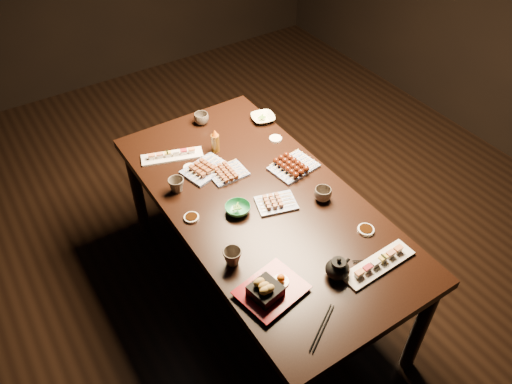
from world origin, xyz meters
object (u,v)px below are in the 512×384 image
(yakitori_plate_left, at_px, (205,166))
(teacup_far_left, at_px, (176,185))
(sushi_platter_near, at_px, (379,262))
(teacup_mid_right, at_px, (323,194))
(yakitori_plate_right, at_px, (276,201))
(condiment_bottle, at_px, (215,140))
(edamame_bowl_cream, at_px, (263,118))
(tempura_tray, at_px, (272,285))
(yakitori_plate_center, at_px, (228,171))
(edamame_bowl_green, at_px, (238,209))
(teacup_far_right, at_px, (201,119))
(teapot, at_px, (338,267))
(sushi_platter_far, at_px, (172,154))
(dining_table, at_px, (261,248))
(teacup_near_left, at_px, (232,257))

(yakitori_plate_left, distance_m, teacup_far_left, 0.21)
(sushi_platter_near, bearing_deg, teacup_mid_right, 80.90)
(sushi_platter_near, relative_size, teacup_mid_right, 4.15)
(yakitori_plate_right, distance_m, yakitori_plate_left, 0.46)
(teacup_far_left, bearing_deg, condiment_bottle, 28.76)
(edamame_bowl_cream, distance_m, teacup_far_left, 0.78)
(sushi_platter_near, distance_m, tempura_tray, 0.51)
(yakitori_plate_right, xyz_separation_m, edamame_bowl_cream, (0.35, 0.65, -0.01))
(yakitori_plate_center, distance_m, edamame_bowl_green, 0.29)
(yakitori_plate_center, height_order, condiment_bottle, condiment_bottle)
(edamame_bowl_green, xyz_separation_m, tempura_tray, (-0.13, -0.49, 0.03))
(teacup_far_right, relative_size, teapot, 0.70)
(edamame_bowl_green, distance_m, tempura_tray, 0.51)
(sushi_platter_near, height_order, teacup_far_right, teacup_far_right)
(sushi_platter_far, xyz_separation_m, teacup_far_left, (-0.10, -0.27, 0.02))
(sushi_platter_near, xyz_separation_m, yakitori_plate_center, (-0.25, 0.91, 0.00))
(teacup_far_left, relative_size, teapot, 0.66)
(tempura_tray, distance_m, teapot, 0.30)
(edamame_bowl_green, xyz_separation_m, edamame_bowl_cream, (0.54, 0.59, -0.00))
(yakitori_plate_right, distance_m, teacup_mid_right, 0.24)
(sushi_platter_near, bearing_deg, edamame_bowl_green, 116.95)
(dining_table, height_order, teapot, teapot)
(teacup_mid_right, xyz_separation_m, teapot, (-0.25, -0.41, 0.02))
(condiment_bottle, bearing_deg, edamame_bowl_cream, 14.82)
(tempura_tray, distance_m, teacup_mid_right, 0.64)
(teacup_near_left, xyz_separation_m, teapot, (0.35, -0.31, 0.01))
(yakitori_plate_center, relative_size, yakitori_plate_right, 0.99)
(yakitori_plate_left, xyz_separation_m, tempura_tray, (-0.15, -0.86, 0.02))
(sushi_platter_near, height_order, teapot, teapot)
(condiment_bottle, bearing_deg, teacup_near_left, -114.36)
(yakitori_plate_left, bearing_deg, edamame_bowl_green, -106.94)
(dining_table, height_order, sushi_platter_near, sushi_platter_near)
(teacup_near_left, bearing_deg, yakitori_plate_left, 71.80)
(sushi_platter_near, bearing_deg, teacup_far_left, 117.68)
(teacup_near_left, bearing_deg, yakitori_plate_center, 61.22)
(edamame_bowl_green, xyz_separation_m, teacup_near_left, (-0.19, -0.26, 0.02))
(yakitori_plate_center, xyz_separation_m, edamame_bowl_green, (-0.11, -0.27, -0.01))
(teacup_mid_right, height_order, teacup_far_left, teacup_far_left)
(sushi_platter_near, distance_m, edamame_bowl_green, 0.73)
(dining_table, xyz_separation_m, yakitori_plate_right, (0.05, -0.06, 0.40))
(yakitori_plate_left, height_order, teacup_mid_right, teacup_mid_right)
(sushi_platter_far, xyz_separation_m, yakitori_plate_left, (0.10, -0.20, 0.01))
(teacup_far_left, relative_size, condiment_bottle, 0.58)
(dining_table, relative_size, condiment_bottle, 12.41)
(sushi_platter_far, distance_m, teacup_mid_right, 0.88)
(sushi_platter_far, height_order, yakitori_plate_center, yakitori_plate_center)
(edamame_bowl_cream, xyz_separation_m, teacup_near_left, (-0.73, -0.86, 0.02))
(edamame_bowl_green, relative_size, edamame_bowl_cream, 0.90)
(edamame_bowl_cream, relative_size, tempura_tray, 0.52)
(dining_table, height_order, edamame_bowl_green, edamame_bowl_green)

